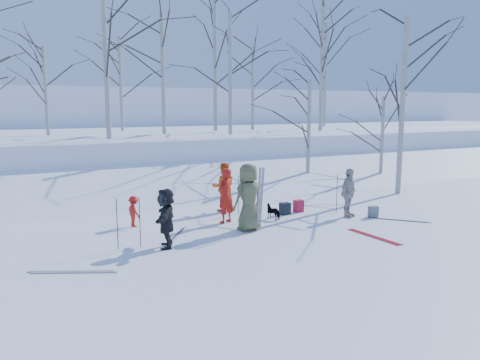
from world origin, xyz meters
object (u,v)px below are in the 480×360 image
skier_grey_west (166,218)px  backpack_red (298,206)px  skier_cream_east (349,193)px  dog (273,212)px  skier_redor_behind (224,187)px  skier_red_seated (134,211)px  skier_olive_center (248,197)px  backpack_grey (373,212)px  skier_red_north (225,196)px  backpack_dark (285,209)px

skier_grey_west → backpack_red: bearing=130.0°
skier_cream_east → backpack_red: size_ratio=3.87×
dog → skier_redor_behind: bearing=-86.2°
skier_red_seated → backpack_red: (5.59, -0.59, -0.26)m
dog → backpack_red: size_ratio=1.42×
skier_olive_center → backpack_red: skier_olive_center is taller
skier_redor_behind → dog: (0.93, -1.85, -0.60)m
skier_grey_west → backpack_red: skier_grey_west is taller
skier_redor_behind → skier_grey_west: (-3.12, -3.20, -0.07)m
skier_redor_behind → backpack_grey: size_ratio=4.46×
skier_cream_east → skier_redor_behind: bearing=115.1°
skier_red_north → backpack_red: size_ratio=4.12×
backpack_red → skier_redor_behind: bearing=149.5°
skier_redor_behind → backpack_grey: (3.99, -3.12, -0.66)m
skier_red_seated → skier_grey_west: size_ratio=0.61×
skier_redor_behind → skier_cream_east: skier_redor_behind is taller
skier_redor_behind → backpack_dark: 2.26m
backpack_red → backpack_grey: size_ratio=1.11×
skier_red_north → backpack_grey: skier_red_north is taller
skier_olive_center → skier_cream_east: (3.72, -0.01, -0.18)m
skier_olive_center → skier_grey_west: bearing=-0.6°
backpack_red → skier_red_north: bearing=-175.6°
skier_redor_behind → backpack_red: 2.69m
skier_olive_center → skier_grey_west: 2.74m
skier_red_north → skier_grey_west: skier_red_north is taller
skier_red_north → skier_red_seated: size_ratio=1.82×
dog → backpack_red: 1.42m
skier_red_seated → backpack_red: 5.62m
skier_cream_east → backpack_red: skier_cream_east is taller
skier_redor_behind → backpack_dark: bearing=155.6°
skier_cream_east → backpack_red: (-1.04, 1.37, -0.60)m
skier_red_north → backpack_dark: skier_red_north is taller
skier_olive_center → skier_red_north: (-0.22, 1.14, -0.13)m
backpack_dark → skier_cream_east: bearing=-36.9°
dog → backpack_dark: dog is taller
backpack_red → backpack_grey: (1.74, -1.80, -0.02)m
skier_redor_behind → backpack_dark: (1.62, -1.44, -0.65)m
skier_red_north → backpack_red: bearing=157.3°
skier_redor_behind → skier_red_seated: (-3.34, -0.73, -0.37)m
skier_red_north → skier_grey_west: 2.97m
backpack_dark → skier_olive_center: bearing=-148.9°
skier_red_seated → backpack_grey: 7.71m
skier_redor_behind → skier_cream_east: bearing=158.0°
skier_red_seated → backpack_grey: skier_red_seated is taller
skier_red_north → backpack_grey: size_ratio=4.55×
backpack_grey → dog: bearing=157.4°
skier_cream_east → skier_red_north: bearing=138.2°
skier_olive_center → dog: (1.36, 0.83, -0.74)m
skier_redor_behind → dog: skier_redor_behind is taller
skier_grey_west → dog: 4.30m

